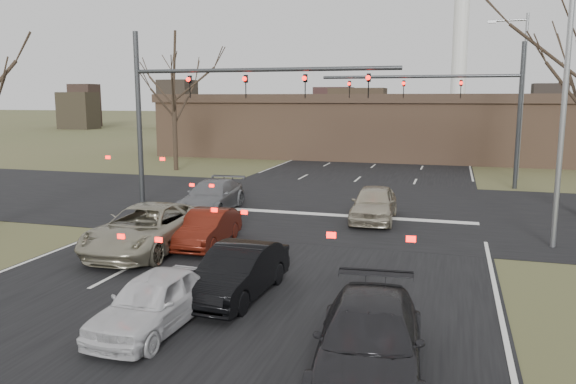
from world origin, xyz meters
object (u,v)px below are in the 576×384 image
object	(u,v)px
car_white_sedan	(153,301)
car_silver_ahead	(374,204)
car_grey_ahead	(212,196)
streetlight_right_near	(560,80)
building	(409,126)
car_red_ahead	(207,228)
car_silver_suv	(146,229)
streetlight_right_far	(520,88)
car_black_hatch	(238,272)
car_charcoal_sedan	(369,341)
mast_arm_near	(203,96)
mast_arm_far	(466,98)

from	to	relation	value
car_white_sedan	car_silver_ahead	world-z (taller)	car_silver_ahead
car_grey_ahead	streetlight_right_near	bearing A→B (deg)	-13.07
building	car_red_ahead	size ratio (longest dim) A/B	11.39
car_silver_suv	streetlight_right_far	bearing A→B (deg)	56.15
car_silver_suv	car_red_ahead	size ratio (longest dim) A/B	1.46
car_red_ahead	car_grey_ahead	bearing A→B (deg)	109.31
car_black_hatch	car_charcoal_sedan	size ratio (longest dim) A/B	0.85
mast_arm_near	car_red_ahead	xyz separation A→B (m)	(2.87, -6.08, -4.46)
mast_arm_far	car_silver_ahead	distance (m)	11.93
car_charcoal_sedan	mast_arm_far	bearing A→B (deg)	80.53
mast_arm_near	car_silver_suv	world-z (taller)	mast_arm_near
mast_arm_near	car_white_sedan	xyz separation A→B (m)	(4.71, -12.90, -4.44)
car_silver_suv	car_grey_ahead	distance (m)	6.63
building	streetlight_right_near	world-z (taller)	streetlight_right_near
car_silver_suv	car_white_sedan	bearing A→B (deg)	-60.10
streetlight_right_far	mast_arm_near	bearing A→B (deg)	-136.11
mast_arm_far	car_silver_suv	world-z (taller)	mast_arm_far
mast_arm_near	car_grey_ahead	distance (m)	4.48
car_silver_ahead	car_grey_ahead	bearing A→B (deg)	179.12
car_white_sedan	car_silver_ahead	bearing A→B (deg)	77.94
car_silver_ahead	car_silver_suv	bearing A→B (deg)	-136.31
car_red_ahead	mast_arm_near	bearing A→B (deg)	112.22
building	car_red_ahead	bearing A→B (deg)	-97.98
streetlight_right_far	car_charcoal_sedan	world-z (taller)	streetlight_right_far
mast_arm_far	car_black_hatch	xyz separation A→B (m)	(-5.68, -20.49, -4.36)
car_white_sedan	car_charcoal_sedan	distance (m)	4.90
car_charcoal_sedan	car_grey_ahead	xyz separation A→B (m)	(-8.89, 13.02, 0.01)
car_black_hatch	car_grey_ahead	bearing A→B (deg)	120.48
car_grey_ahead	car_black_hatch	bearing A→B (deg)	-65.82
mast_arm_far	streetlight_right_near	xyz separation A→B (m)	(2.64, -13.00, 0.57)
mast_arm_near	car_silver_suv	size ratio (longest dim) A/B	2.23
car_red_ahead	car_silver_suv	bearing A→B (deg)	-147.27
building	mast_arm_far	size ratio (longest dim) A/B	3.81
building	mast_arm_far	distance (m)	15.75
streetlight_right_far	car_silver_ahead	xyz separation A→B (m)	(-6.74, -14.54, -4.86)
streetlight_right_near	car_red_ahead	distance (m)	12.62
building	car_silver_suv	xyz separation A→B (m)	(-6.00, -32.27, -1.91)
mast_arm_near	car_silver_ahead	xyz separation A→B (m)	(7.82, -0.54, -4.35)
car_black_hatch	car_charcoal_sedan	xyz separation A→B (m)	(3.81, -3.20, 0.03)
building	car_grey_ahead	xyz separation A→B (m)	(-6.58, -25.67, -1.97)
streetlight_right_near	streetlight_right_far	bearing A→B (deg)	88.32
mast_arm_far	streetlight_right_near	size ratio (longest dim) A/B	1.11
streetlight_right_far	streetlight_right_near	bearing A→B (deg)	-91.68
car_black_hatch	car_silver_ahead	world-z (taller)	car_silver_ahead
car_silver_suv	car_grey_ahead	world-z (taller)	car_silver_suv
car_silver_suv	car_red_ahead	world-z (taller)	car_silver_suv
mast_arm_near	car_red_ahead	world-z (taller)	mast_arm_near
car_white_sedan	mast_arm_near	bearing A→B (deg)	112.11
car_white_sedan	car_grey_ahead	xyz separation A→B (m)	(-4.06, 12.23, 0.06)
car_silver_suv	car_charcoal_sedan	size ratio (longest dim) A/B	1.15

